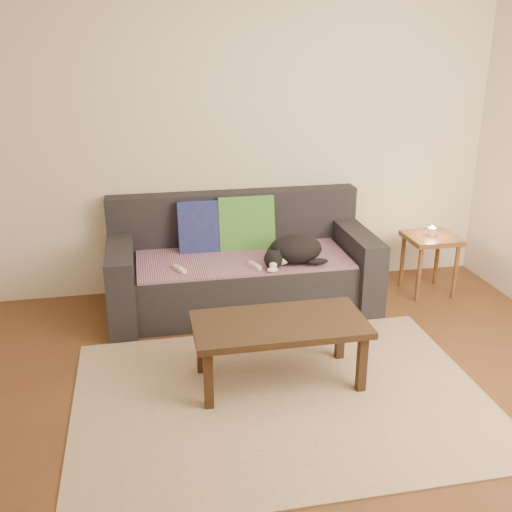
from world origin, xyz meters
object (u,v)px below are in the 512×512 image
Objects in this scene: wii_remote_b at (255,265)px; wii_remote_a at (180,269)px; coffee_table at (279,329)px; sofa at (241,269)px; cat at (294,250)px; side_table at (430,246)px.

wii_remote_a is at bearing 66.84° from wii_remote_b.
wii_remote_a reaches higher than coffee_table.
wii_remote_b is 0.14× the size of coffee_table.
cat is (0.36, -0.28, 0.24)m from sofa.
cat is 0.99× the size of side_table.
cat is at bearing -170.74° from side_table.
wii_remote_a is at bearing -172.09° from cat.
side_table is (2.12, 0.20, -0.03)m from wii_remote_a.
sofa reaches higher than coffee_table.
wii_remote_b is at bearing -171.26° from side_table.
coffee_table is at bearing -176.12° from wii_remote_a.
side_table is at bearing 35.91° from coffee_table.
sofa is 1.23m from coffee_table.
sofa is at bearing -86.95° from wii_remote_a.
wii_remote_a is 0.29× the size of side_table.
sofa is 4.13× the size of cat.
cat is 0.88m from wii_remote_a.
sofa is 1.62m from side_table.
side_table is 0.47× the size of coffee_table.
wii_remote_b is at bearing -80.93° from sofa.
side_table reaches higher than wii_remote_b.
coffee_table is (0.54, -0.94, -0.08)m from wii_remote_a.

